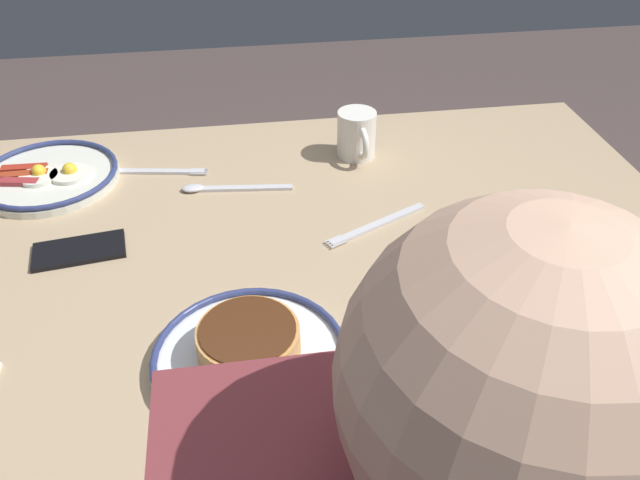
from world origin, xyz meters
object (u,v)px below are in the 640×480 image
(plate_near_main, at_px, (49,176))
(coffee_mug, at_px, (357,134))
(plate_center_pancakes, at_px, (250,352))
(fork_near, at_px, (158,172))
(fork_far, at_px, (376,225))
(cell_phone, at_px, (79,250))
(tea_spoon, at_px, (222,188))

(plate_near_main, distance_m, coffee_mug, 0.59)
(plate_center_pancakes, distance_m, coffee_mug, 0.58)
(fork_near, height_order, fork_far, same)
(plate_near_main, relative_size, cell_phone, 1.78)
(cell_phone, relative_size, tea_spoon, 0.70)
(plate_near_main, relative_size, fork_far, 1.33)
(plate_near_main, height_order, coffee_mug, coffee_mug)
(plate_near_main, bearing_deg, cell_phone, 110.40)
(fork_near, relative_size, fork_far, 1.02)
(plate_near_main, xyz_separation_m, fork_far, (-0.58, 0.24, -0.01))
(plate_center_pancakes, bearing_deg, coffee_mug, -115.04)
(coffee_mug, relative_size, fork_near, 0.55)
(plate_center_pancakes, relative_size, fork_far, 1.35)
(fork_far, height_order, tea_spoon, tea_spoon)
(plate_center_pancakes, relative_size, tea_spoon, 1.27)
(cell_phone, bearing_deg, fork_far, 171.93)
(plate_near_main, height_order, cell_phone, plate_near_main)
(fork_near, bearing_deg, fork_far, 147.85)
(plate_near_main, height_order, tea_spoon, plate_near_main)
(coffee_mug, xyz_separation_m, cell_phone, (0.50, 0.24, -0.04))
(coffee_mug, xyz_separation_m, fork_far, (0.01, 0.25, -0.05))
(cell_phone, bearing_deg, plate_center_pancakes, 124.62)
(cell_phone, height_order, fork_far, cell_phone)
(plate_center_pancakes, xyz_separation_m, cell_phone, (0.26, -0.28, -0.02))
(fork_near, height_order, tea_spoon, tea_spoon)
(cell_phone, xyz_separation_m, tea_spoon, (-0.23, -0.15, 0.00))
(cell_phone, relative_size, fork_near, 0.73)
(plate_near_main, xyz_separation_m, fork_near, (-0.20, -0.00, -0.01))
(plate_center_pancakes, height_order, cell_phone, plate_center_pancakes)
(tea_spoon, bearing_deg, cell_phone, 33.65)
(coffee_mug, bearing_deg, plate_center_pancakes, 64.96)
(plate_center_pancakes, relative_size, fork_near, 1.32)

